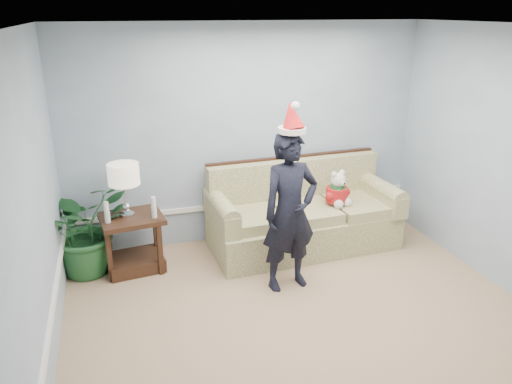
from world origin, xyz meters
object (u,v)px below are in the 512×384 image
Objects in this scene: table_lamp at (124,177)px; man at (290,212)px; side_table at (134,248)px; sofa at (302,217)px; teddy_bear at (337,192)px; houseplant at (85,228)px.

table_lamp is 1.84m from man.
man is (1.60, -0.87, -0.27)m from table_lamp.
table_lamp is at bearing 148.41° from side_table.
man is (-0.50, -0.89, 0.47)m from sofa.
sofa is 1.12m from man.
sofa is at bearing 140.70° from teddy_bear.
teddy_bear is (2.96, -0.21, 0.18)m from houseplant.
table_lamp is 0.74m from houseplant.
houseplant is at bearing 147.00° from man.
houseplant is 2.29m from man.
sofa is 0.54m from teddy_bear.
table_lamp reaches higher than side_table.
man is (1.57, -0.85, 0.60)m from side_table.
side_table is 0.44× the size of man.
teddy_bear is (2.49, -0.14, -0.40)m from table_lamp.
sofa reaches higher than side_table.
man is 1.15m from teddy_bear.
sofa is at bearing 1.21° from side_table.
man is (2.07, -0.93, 0.31)m from houseplant.
teddy_bear is at bearing -2.82° from side_table.
houseplant reaches higher than teddy_bear.
table_lamp is (-0.04, 0.02, 0.86)m from side_table.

